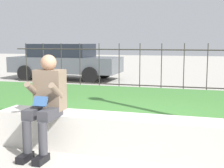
{
  "coord_description": "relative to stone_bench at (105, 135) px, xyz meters",
  "views": [
    {
      "loc": [
        1.11,
        -3.86,
        1.46
      ],
      "look_at": [
        -0.27,
        0.75,
        0.81
      ],
      "focal_mm": 50.0,
      "sensor_mm": 36.0,
      "label": 1
    }
  ],
  "objects": [
    {
      "name": "stone_bench",
      "position": [
        0.0,
        0.0,
        0.0
      ],
      "size": [
        3.02,
        0.49,
        0.49
      ],
      "color": "beige",
      "rests_on": "ground_plane"
    },
    {
      "name": "grass_berm",
      "position": [
        0.15,
        2.33,
        -0.07
      ],
      "size": [
        10.74,
        3.25,
        0.3
      ],
      "color": "#3D7533",
      "rests_on": "ground_plane"
    },
    {
      "name": "car_parked_left",
      "position": [
        -4.0,
        7.26,
        0.51
      ],
      "size": [
        4.23,
        1.82,
        1.39
      ],
      "rotation": [
        0.0,
        0.0,
        -0.0
      ],
      "color": "#4C5156",
      "rests_on": "ground_plane"
    },
    {
      "name": "person_seated_reader",
      "position": [
        -0.71,
        -0.28,
        0.49
      ],
      "size": [
        0.42,
        0.73,
        1.29
      ],
      "color": "black",
      "rests_on": "ground_plane"
    },
    {
      "name": "ground_plane",
      "position": [
        0.15,
        0.0,
        -0.22
      ],
      "size": [
        60.0,
        60.0,
        0.0
      ],
      "primitive_type": "plane",
      "color": "#A8A399"
    },
    {
      "name": "iron_fence",
      "position": [
        0.15,
        4.42,
        0.53
      ],
      "size": [
        8.74,
        0.03,
        1.42
      ],
      "color": "#332D28",
      "rests_on": "ground_plane"
    }
  ]
}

